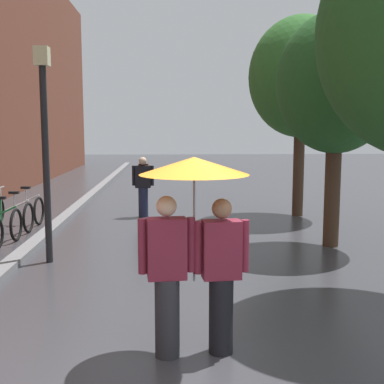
{
  "coord_description": "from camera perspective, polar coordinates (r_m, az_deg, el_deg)",
  "views": [
    {
      "loc": [
        -0.44,
        -4.6,
        2.39
      ],
      "look_at": [
        -0.07,
        3.38,
        1.35
      ],
      "focal_mm": 46.16,
      "sensor_mm": 36.0,
      "label": 1
    }
  ],
  "objects": [
    {
      "name": "ground_plane",
      "position": [
        5.2,
        2.66,
        -19.95
      ],
      "size": [
        80.0,
        80.0,
        0.0
      ],
      "primitive_type": "plane",
      "color": "#38383D"
    },
    {
      "name": "kerb_strip",
      "position": [
        15.04,
        -13.16,
        -1.68
      ],
      "size": [
        0.3,
        36.0,
        0.12
      ],
      "primitive_type": "cube",
      "color": "slate",
      "rests_on": "ground"
    },
    {
      "name": "street_tree_1",
      "position": [
        10.28,
        16.33,
        11.85
      ],
      "size": [
        2.35,
        2.35,
        4.65
      ],
      "color": "#473323",
      "rests_on": "ground"
    },
    {
      "name": "street_tree_2",
      "position": [
        13.72,
        12.49,
        12.77
      ],
      "size": [
        2.78,
        2.78,
        5.33
      ],
      "color": "#473323",
      "rests_on": "ground"
    },
    {
      "name": "parked_bicycle_4",
      "position": [
        12.06,
        -20.68,
        -2.67
      ],
      "size": [
        1.11,
        0.75,
        0.96
      ],
      "color": "black",
      "rests_on": "ground"
    },
    {
      "name": "parked_bicycle_5",
      "position": [
        12.96,
        -19.42,
        -1.95
      ],
      "size": [
        1.13,
        0.77,
        0.96
      ],
      "color": "black",
      "rests_on": "ground"
    },
    {
      "name": "couple_under_umbrella",
      "position": [
        5.1,
        0.24,
        -3.78
      ],
      "size": [
        1.16,
        1.13,
        2.1
      ],
      "color": "#2D2D33",
      "rests_on": "ground"
    },
    {
      "name": "street_lamp_post",
      "position": [
        8.98,
        -16.63,
        6.09
      ],
      "size": [
        0.24,
        0.24,
        3.76
      ],
      "color": "black",
      "rests_on": "ground"
    },
    {
      "name": "pedestrian_walking_midground",
      "position": [
        13.32,
        -5.67,
        0.81
      ],
      "size": [
        0.59,
        0.35,
        1.62
      ],
      "color": "#1E233D",
      "rests_on": "ground"
    }
  ]
}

